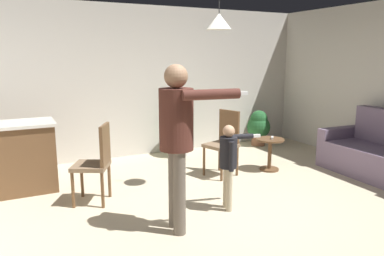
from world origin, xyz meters
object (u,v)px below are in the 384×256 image
(person_child, at_px, (229,158))
(potted_plant_by_wall, at_px, (259,126))
(dining_chair_by_counter, at_px, (224,140))
(potted_plant_corner, at_px, (179,131))
(spare_remote_on_table, at_px, (272,138))
(dining_chair_near_wall, at_px, (96,160))
(kitchen_counter, at_px, (7,158))
(side_table_by_couch, at_px, (270,150))
(person_adult, at_px, (178,130))
(couch_floral, at_px, (383,156))

(person_child, bearing_deg, potted_plant_by_wall, 151.29)
(person_child, xyz_separation_m, dining_chair_by_counter, (0.65, 1.16, -0.10))
(potted_plant_corner, height_order, spare_remote_on_table, potted_plant_corner)
(dining_chair_near_wall, relative_size, spare_remote_on_table, 7.69)
(kitchen_counter, height_order, potted_plant_by_wall, kitchen_counter)
(kitchen_counter, relative_size, side_table_by_couch, 2.42)
(person_adult, xyz_separation_m, dining_chair_near_wall, (-0.59, 1.15, -0.54))
(person_adult, bearing_deg, spare_remote_on_table, 126.88)
(couch_floral, relative_size, side_table_by_couch, 3.52)
(side_table_by_couch, height_order, person_child, person_child)
(person_adult, distance_m, spare_remote_on_table, 2.58)
(side_table_by_couch, bearing_deg, kitchen_counter, 168.51)
(person_adult, relative_size, potted_plant_corner, 2.12)
(kitchen_counter, distance_m, potted_plant_corner, 2.94)
(side_table_by_couch, xyz_separation_m, potted_plant_corner, (-0.92, 1.48, 0.13))
(kitchen_counter, height_order, dining_chair_near_wall, dining_chair_near_wall)
(person_adult, height_order, dining_chair_near_wall, person_adult)
(kitchen_counter, xyz_separation_m, side_table_by_couch, (3.78, -0.77, -0.15))
(dining_chair_near_wall, height_order, potted_plant_corner, dining_chair_near_wall)
(couch_floral, bearing_deg, dining_chair_near_wall, 79.16)
(dining_chair_by_counter, bearing_deg, potted_plant_by_wall, -68.80)
(dining_chair_by_counter, bearing_deg, kitchen_counter, 60.45)
(potted_plant_corner, height_order, potted_plant_by_wall, potted_plant_corner)
(potted_plant_corner, bearing_deg, dining_chair_by_counter, -83.69)
(person_adult, distance_m, potted_plant_corner, 3.07)
(dining_chair_by_counter, xyz_separation_m, dining_chair_near_wall, (-2.00, -0.25, 0.00))
(side_table_by_couch, distance_m, dining_chair_near_wall, 2.79)
(side_table_by_couch, relative_size, spare_remote_on_table, 4.00)
(side_table_by_couch, relative_size, dining_chair_by_counter, 0.52)
(person_adult, bearing_deg, dining_chair_near_wall, -144.94)
(person_child, bearing_deg, person_adult, -59.65)
(dining_chair_by_counter, relative_size, dining_chair_near_wall, 1.00)
(kitchen_counter, bearing_deg, dining_chair_by_counter, -11.81)
(couch_floral, distance_m, side_table_by_couch, 1.69)
(person_child, bearing_deg, dining_chair_by_counter, 164.84)
(potted_plant_corner, bearing_deg, person_adult, -114.83)
(kitchen_counter, distance_m, spare_remote_on_table, 3.88)
(side_table_by_couch, height_order, potted_plant_corner, potted_plant_corner)
(couch_floral, relative_size, dining_chair_near_wall, 1.83)
(person_adult, height_order, dining_chair_by_counter, person_adult)
(kitchen_counter, bearing_deg, person_adult, -51.78)
(person_child, bearing_deg, potted_plant_corner, -177.42)
(dining_chair_by_counter, bearing_deg, potted_plant_corner, -11.43)
(kitchen_counter, bearing_deg, potted_plant_corner, 13.97)
(kitchen_counter, relative_size, potted_plant_by_wall, 1.74)
(couch_floral, bearing_deg, kitchen_counter, 72.50)
(potted_plant_by_wall, xyz_separation_m, spare_remote_on_table, (-0.85, -1.49, 0.14))
(potted_plant_by_wall, bearing_deg, spare_remote_on_table, -119.58)
(person_adult, height_order, person_child, person_adult)
(side_table_by_couch, xyz_separation_m, dining_chair_by_counter, (-0.78, 0.14, 0.22))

